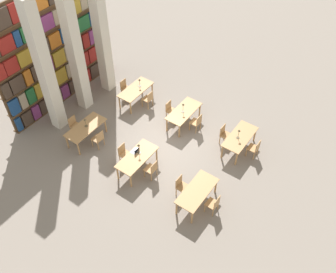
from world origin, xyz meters
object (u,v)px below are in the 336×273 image
(reading_table_2, at_px, (137,158))
(chair_10, at_px, (148,99))
(pillar_right, at_px, (101,34))
(desk_lamp_2, at_px, (183,106))
(chair_11, at_px, (125,88))
(chair_2, at_px, (254,148))
(chair_5, at_px, (124,153))
(reading_table_5, at_px, (136,91))
(reading_table_1, at_px, (240,138))
(pillar_left, at_px, (45,70))
(reading_table_4, at_px, (86,129))
(desk_lamp_0, at_px, (239,132))
(laptop, at_px, (135,151))
(chair_8, at_px, (98,139))
(chair_9, at_px, (75,125))
(chair_6, at_px, (197,122))
(chair_4, at_px, (152,169))
(reading_table_0, at_px, (197,192))
(desk_lamp_4, at_px, (140,81))
(chair_3, at_px, (225,134))
(desk_lamp_3, at_px, (85,121))
(chair_7, at_px, (171,110))
(chair_0, at_px, (214,204))
(chair_1, at_px, (181,186))
(desk_lamp_1, at_px, (139,147))
(reading_table_3, at_px, (184,112))

(reading_table_2, xyz_separation_m, chair_10, (3.27, 1.96, -0.19))
(pillar_right, xyz_separation_m, chair_10, (-0.02, -2.52, -2.52))
(desk_lamp_2, relative_size, chair_11, 0.54)
(chair_2, bearing_deg, chair_5, 128.42)
(reading_table_5, bearing_deg, reading_table_1, -89.14)
(pillar_left, height_order, reading_table_4, pillar_left)
(pillar_left, bearing_deg, chair_11, -19.21)
(desk_lamp_0, xyz_separation_m, desk_lamp_2, (0.01, 2.70, 0.01))
(chair_10, bearing_deg, laptop, -150.58)
(chair_8, distance_m, chair_9, 1.39)
(pillar_left, xyz_separation_m, chair_10, (3.26, -2.52, -2.52))
(chair_6, bearing_deg, chair_8, 138.70)
(chair_5, relative_size, chair_6, 1.00)
(pillar_right, xyz_separation_m, reading_table_1, (0.01, -7.24, -2.33))
(chair_10, bearing_deg, reading_table_1, -89.58)
(chair_2, distance_m, chair_4, 4.30)
(chair_4, relative_size, chair_11, 1.00)
(chair_5, bearing_deg, reading_table_0, 89.64)
(chair_10, bearing_deg, pillar_left, 142.28)
(desk_lamp_2, bearing_deg, desk_lamp_4, 83.23)
(chair_8, distance_m, chair_11, 3.46)
(chair_2, relative_size, chair_3, 1.00)
(pillar_right, height_order, chair_11, pillar_right)
(chair_6, bearing_deg, desk_lamp_2, 94.47)
(chair_2, bearing_deg, reading_table_1, 90.82)
(desk_lamp_0, xyz_separation_m, chair_9, (-3.14, 6.21, -0.59))
(reading_table_1, height_order, chair_6, chair_6)
(desk_lamp_0, height_order, chair_11, desk_lamp_0)
(chair_9, xyz_separation_m, desk_lamp_4, (3.46, -0.87, 0.57))
(chair_8, bearing_deg, pillar_left, 90.64)
(desk_lamp_3, xyz_separation_m, desk_lamp_4, (3.40, -0.18, -0.00))
(chair_5, relative_size, desk_lamp_2, 1.86)
(chair_7, distance_m, reading_table_5, 1.98)
(reading_table_0, height_order, laptop, laptop)
(chair_6, distance_m, chair_7, 1.39)
(reading_table_0, bearing_deg, chair_0, -88.16)
(chair_1, relative_size, chair_10, 1.00)
(chair_0, bearing_deg, chair_11, 64.50)
(chair_10, relative_size, chair_11, 1.00)
(chair_5, xyz_separation_m, desk_lamp_1, (0.18, -0.64, 0.62))
(chair_5, height_order, reading_table_5, chair_5)
(chair_3, distance_m, chair_11, 5.41)
(desk_lamp_4, bearing_deg, chair_2, -91.73)
(laptop, relative_size, reading_table_5, 0.18)
(pillar_left, relative_size, chair_10, 6.80)
(desk_lamp_0, distance_m, chair_11, 6.09)
(desk_lamp_2, bearing_deg, chair_7, 85.57)
(reading_table_3, bearing_deg, desk_lamp_2, -178.07)
(desk_lamp_3, relative_size, chair_10, 0.49)
(chair_6, bearing_deg, reading_table_1, -88.16)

